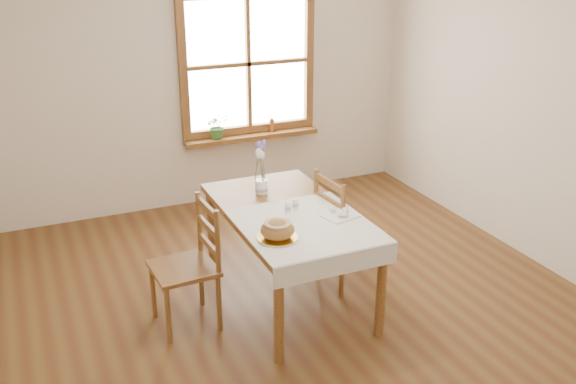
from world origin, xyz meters
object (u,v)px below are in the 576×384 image
(chair_left, at_px, (183,266))
(dining_table, at_px, (288,221))
(bread_plate, at_px, (277,238))
(flower_vase, at_px, (261,188))
(chair_right, at_px, (349,228))

(chair_left, bearing_deg, dining_table, 89.23)
(chair_left, xyz_separation_m, bread_plate, (0.57, -0.40, 0.30))
(bread_plate, height_order, flower_vase, flower_vase)
(chair_left, bearing_deg, flower_vase, 115.43)
(chair_left, height_order, chair_right, chair_right)
(chair_left, relative_size, chair_right, 0.98)
(dining_table, height_order, bread_plate, bread_plate)
(bread_plate, bearing_deg, chair_left, 144.74)
(chair_right, bearing_deg, bread_plate, 114.30)
(dining_table, bearing_deg, chair_left, -177.52)
(dining_table, distance_m, flower_vase, 0.42)
(flower_vase, bearing_deg, chair_left, -151.32)
(chair_left, bearing_deg, bread_plate, 51.49)
(chair_right, height_order, flower_vase, chair_right)
(dining_table, relative_size, chair_left, 1.70)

